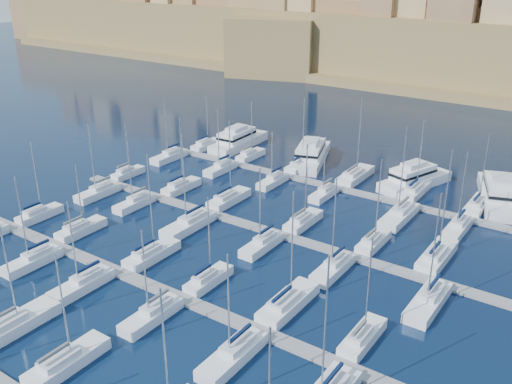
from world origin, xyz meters
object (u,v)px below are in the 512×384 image
Objects in this scene: motor_yacht_a at (238,140)px; motor_yacht_c at (414,178)px; motor_yacht_b at (311,154)px; motor_yacht_d at (499,193)px; sailboat_2 at (13,325)px.

motor_yacht_a is 1.03× the size of motor_yacht_c.
motor_yacht_b is 37.39m from motor_yacht_d.
sailboat_2 is 0.94× the size of motor_yacht_d.
sailboat_2 reaches higher than motor_yacht_a.
motor_yacht_b is 22.61m from motor_yacht_c.
motor_yacht_b is at bearing -179.48° from motor_yacht_d.
motor_yacht_b and motor_yacht_d have the same top height.
motor_yacht_c and motor_yacht_d have the same top height.
sailboat_2 is 71.78m from motor_yacht_a.
motor_yacht_a is 0.86× the size of motor_yacht_d.
motor_yacht_a and motor_yacht_d have the same top height.
motor_yacht_c is (40.92, -0.45, 0.00)m from motor_yacht_a.
sailboat_2 is 79.49m from motor_yacht_d.
motor_yacht_d is (37.38, 0.34, 0.00)m from motor_yacht_b.
sailboat_2 is at bearing -89.75° from motor_yacht_b.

